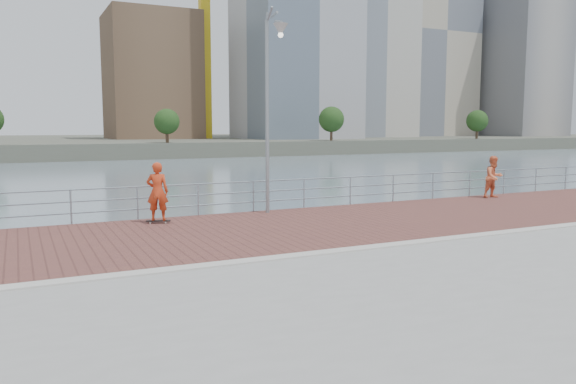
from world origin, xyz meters
name	(u,v)px	position (x,y,z in m)	size (l,w,h in m)	color
water	(323,334)	(0.00, 0.00, -2.00)	(400.00, 400.00, 0.00)	slate
seawall	(473,376)	(0.00, -5.00, -1.00)	(40.00, 24.00, 2.00)	gray
brick_lane	(265,229)	(0.00, 3.60, 0.01)	(40.00, 6.80, 0.02)	brown
curb	(324,253)	(0.00, 0.00, 0.03)	(40.00, 0.40, 0.06)	#B7B5AD
far_shore	(49,144)	(0.00, 122.50, -0.75)	(320.00, 95.00, 2.50)	#4C5142
guardrail	(226,194)	(0.00, 7.00, 0.69)	(39.06, 0.06, 1.13)	#8C9EA8
street_lamp	(273,75)	(1.37, 6.01, 4.79)	(0.49, 1.43, 6.74)	gray
skateboard	(158,221)	(-2.64, 5.99, 0.09)	(0.77, 0.44, 0.09)	black
skateboarder	(157,191)	(-2.64, 5.99, 1.03)	(0.68, 0.44, 1.85)	red
bystander	(494,177)	(11.79, 6.10, 0.92)	(0.87, 0.68, 1.79)	#EF7446
skyline	(219,14)	(33.28, 104.49, 26.67)	(233.00, 41.00, 72.04)	#ADA38E
shoreline_trees	(107,119)	(5.94, 77.00, 4.16)	(144.52, 4.62, 6.16)	#473323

